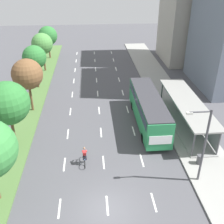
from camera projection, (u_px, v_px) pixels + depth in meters
The scene contains 17 objects.
ground_plane at pixel (108, 209), 19.34m from camera, with size 140.00×140.00×0.00m, color #4C4C51.
median_strip at pixel (37, 96), 36.18m from camera, with size 2.60×52.00×0.12m, color #4C7038.
sidewalk_right at pixel (163, 91), 37.44m from camera, with size 4.50×52.00×0.15m, color gray.
lane_divider_left at pixel (71, 102), 34.48m from camera, with size 0.14×46.24×0.01m.
lane_divider_center at pixel (98, 101), 34.73m from camera, with size 0.14×46.24×0.01m.
lane_divider_right at pixel (125, 100), 34.98m from camera, with size 0.14×46.24×0.01m.
bus_shelter at pixel (188, 110), 28.70m from camera, with size 2.90×12.33×2.86m.
bus at pixel (148, 107), 28.85m from camera, with size 2.54×11.29×3.37m.
cyclist at pixel (85, 156), 23.44m from camera, with size 0.46×1.82×1.71m.
median_tree_second at pixel (8, 103), 24.12m from camera, with size 4.06×4.06×6.52m.
median_tree_third at pixel (27, 74), 30.26m from camera, with size 3.55×3.55×6.37m.
median_tree_fourth at pixel (34, 57), 36.49m from camera, with size 3.26×3.26×6.05m.
median_tree_fifth at pixel (42, 44), 42.63m from camera, with size 3.38×3.38×6.16m.
median_tree_farthest at pixel (48, 36), 48.95m from camera, with size 3.47×3.47×5.87m.
streetlight at pixel (203, 142), 20.05m from camera, with size 1.91×0.24×6.50m.
trash_bin at pixel (200, 159), 23.42m from camera, with size 0.52×0.52×0.85m, color #4C4C51.
building_mid_right at pixel (192, 4), 45.57m from camera, with size 8.71×10.30×19.52m, color #A39E93.
Camera 1 is at (-0.79, -13.52, 15.52)m, focal length 42.66 mm.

